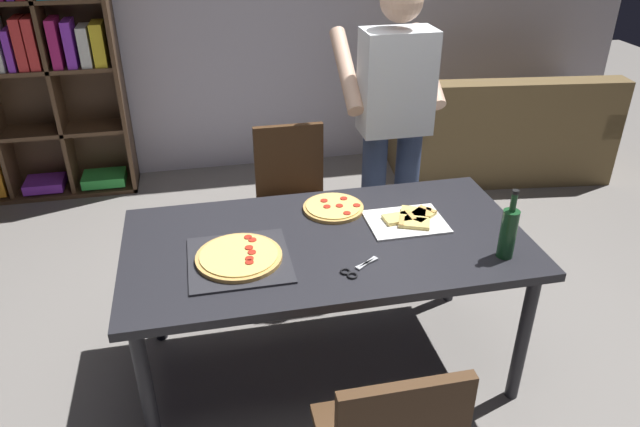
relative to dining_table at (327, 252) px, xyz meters
name	(u,v)px	position (x,y,z in m)	size (l,w,h in m)	color
ground_plane	(326,364)	(0.00, 0.00, -0.68)	(12.00, 12.00, 0.00)	gray
dining_table	(327,252)	(0.00, 0.00, 0.00)	(1.80, 0.93, 0.75)	#232328
chair_far_side	(292,192)	(0.00, 0.95, -0.17)	(0.42, 0.42, 0.90)	#472D19
couch	(497,137)	(1.89, 1.99, -0.38)	(1.79, 1.05, 0.85)	brown
bookshelf	(16,67)	(-1.76, 2.38, 0.31)	(1.40, 0.35, 1.95)	#513823
person_serving_pizza	(393,122)	(0.54, 0.73, 0.32)	(0.55, 0.54, 1.75)	#38476B
pepperoni_pizza_on_tray	(239,258)	(-0.40, -0.09, 0.08)	(0.43, 0.43, 0.04)	#2D2D33
pizza_slices_on_towel	(410,219)	(0.42, 0.07, 0.08)	(0.36, 0.28, 0.03)	white
wine_bottle	(508,232)	(0.71, -0.29, 0.19)	(0.07, 0.07, 0.32)	#194723
kitchen_scissors	(355,270)	(0.06, -0.27, 0.08)	(0.19, 0.15, 0.01)	silver
second_pizza_plain	(333,208)	(0.09, 0.26, 0.08)	(0.30, 0.30, 0.03)	tan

